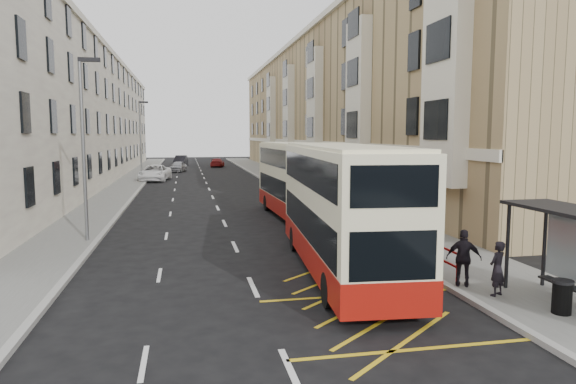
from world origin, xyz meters
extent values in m
plane|color=black|center=(0.00, 0.00, 0.00)|extent=(200.00, 200.00, 0.00)
cube|color=#62625E|center=(8.00, 30.00, 0.07)|extent=(4.00, 120.00, 0.15)
cube|color=#62625E|center=(-7.50, 30.00, 0.07)|extent=(3.00, 120.00, 0.15)
cube|color=#989792|center=(6.00, 30.00, 0.07)|extent=(0.25, 120.00, 0.15)
cube|color=#989792|center=(-6.00, 30.00, 0.07)|extent=(0.25, 120.00, 0.15)
cube|color=tan|center=(15.00, 45.50, 7.50)|extent=(10.00, 79.00, 15.00)
cube|color=beige|center=(9.97, 45.50, 4.00)|extent=(0.18, 79.00, 0.50)
cube|color=beige|center=(9.90, 45.50, 15.00)|extent=(0.40, 79.00, 0.50)
cube|color=beige|center=(9.65, 10.00, 7.50)|extent=(0.80, 3.20, 10.00)
cube|color=beige|center=(9.65, 22.00, 7.50)|extent=(0.80, 3.20, 10.00)
cube|color=beige|center=(9.65, 34.00, 7.50)|extent=(0.80, 3.20, 10.00)
cube|color=beige|center=(9.65, 46.00, 7.50)|extent=(0.80, 3.20, 10.00)
cube|color=beige|center=(9.65, 58.00, 7.50)|extent=(0.80, 3.20, 10.00)
cube|color=#581A16|center=(9.95, 14.00, 1.70)|extent=(0.20, 1.60, 3.00)
cube|color=#581A16|center=(9.95, 26.00, 1.70)|extent=(0.20, 1.60, 3.00)
cube|color=#581A16|center=(9.95, 38.00, 1.70)|extent=(0.20, 1.60, 3.00)
cube|color=#581A16|center=(9.95, 50.00, 1.70)|extent=(0.20, 1.60, 3.00)
cube|color=#581A16|center=(9.95, 62.00, 1.70)|extent=(0.20, 1.60, 3.00)
cube|color=white|center=(-13.50, 45.50, 6.50)|extent=(9.00, 79.00, 13.00)
cube|color=beige|center=(-8.97, 45.50, 13.00)|extent=(0.30, 79.00, 0.50)
cube|color=black|center=(7.56, 1.90, 1.45)|extent=(0.08, 0.08, 2.60)
cube|color=black|center=(8.84, 1.90, 1.45)|extent=(0.08, 0.08, 2.60)
cube|color=black|center=(8.20, 0.00, 2.80)|extent=(1.65, 4.25, 0.10)
cube|color=black|center=(8.45, 0.60, 0.60)|extent=(0.35, 1.60, 0.06)
cylinder|color=#A90C0E|center=(6.25, 2.50, 0.65)|extent=(0.06, 0.06, 1.00)
cylinder|color=#A90C0E|center=(6.25, 5.75, 0.65)|extent=(0.06, 0.06, 1.00)
cylinder|color=#A90C0E|center=(6.25, 9.00, 0.65)|extent=(0.06, 0.06, 1.00)
cube|color=#A90C0E|center=(6.25, 5.75, 1.13)|extent=(0.05, 6.50, 0.06)
cube|color=#A90C0E|center=(6.25, 5.75, 0.70)|extent=(0.05, 6.50, 0.06)
cylinder|color=slate|center=(-6.40, 12.00, 4.15)|extent=(0.16, 0.16, 8.00)
cube|color=black|center=(-6.00, 12.00, 8.05)|extent=(0.90, 0.18, 0.18)
cylinder|color=slate|center=(-6.40, 42.00, 4.15)|extent=(0.16, 0.16, 8.00)
cube|color=black|center=(-6.00, 42.00, 8.05)|extent=(0.90, 0.18, 0.18)
cube|color=#F8F0C2|center=(3.25, 5.10, 2.37)|extent=(3.40, 11.37, 4.03)
cube|color=#99120B|center=(3.25, 5.10, 0.82)|extent=(3.43, 11.41, 0.92)
cube|color=black|center=(3.25, 5.10, 1.89)|extent=(3.37, 10.48, 1.12)
cube|color=black|center=(3.25, 5.10, 3.62)|extent=(3.37, 10.48, 1.02)
cube|color=#F8F0C2|center=(3.25, 5.10, 4.42)|extent=(3.26, 10.92, 0.12)
cube|color=black|center=(3.68, 10.67, 1.94)|extent=(2.17, 0.25, 1.33)
cube|color=black|center=(3.68, 10.67, 4.03)|extent=(1.78, 0.22, 0.46)
cube|color=black|center=(2.82, -0.47, 1.94)|extent=(2.17, 0.25, 1.22)
cylinder|color=black|center=(2.38, 8.76, 0.51)|extent=(0.36, 1.04, 1.02)
cylinder|color=black|center=(4.67, 8.59, 0.51)|extent=(0.36, 1.04, 1.02)
cylinder|color=black|center=(1.83, 1.61, 0.51)|extent=(0.36, 1.04, 1.02)
cylinder|color=black|center=(4.12, 1.43, 0.51)|extent=(0.36, 1.04, 1.02)
cube|color=#F8F0C2|center=(4.24, 16.75, 2.30)|extent=(2.81, 10.96, 3.91)
cube|color=#99120B|center=(4.24, 16.75, 0.79)|extent=(2.84, 10.99, 0.89)
cube|color=black|center=(4.24, 16.75, 1.83)|extent=(2.82, 10.09, 1.09)
cube|color=black|center=(4.24, 16.75, 3.51)|extent=(2.82, 10.09, 0.99)
cube|color=#F8F0C2|center=(4.24, 16.75, 4.30)|extent=(2.69, 10.52, 0.12)
cube|color=black|center=(4.07, 22.17, 1.88)|extent=(2.11, 0.14, 1.29)
cube|color=black|center=(4.07, 22.17, 3.91)|extent=(1.73, 0.13, 0.45)
cube|color=black|center=(4.41, 11.32, 1.88)|extent=(2.11, 0.14, 1.19)
cylinder|color=black|center=(3.02, 20.20, 0.49)|extent=(0.31, 1.00, 0.99)
cylinder|color=black|center=(5.25, 20.26, 0.49)|extent=(0.31, 1.00, 0.99)
cylinder|color=black|center=(3.23, 13.23, 0.49)|extent=(0.31, 1.00, 0.99)
cylinder|color=black|center=(5.46, 13.30, 0.49)|extent=(0.31, 1.00, 0.99)
cylinder|color=black|center=(7.60, -0.45, 0.57)|extent=(0.49, 0.49, 0.85)
cylinder|color=black|center=(7.60, -0.45, 1.02)|extent=(0.55, 0.55, 0.08)
imported|color=black|center=(6.81, 1.25, 0.96)|extent=(0.70, 0.62, 1.62)
imported|color=black|center=(6.35, 2.30, 1.04)|extent=(1.13, 0.89, 1.79)
imported|color=white|center=(-5.20, 43.52, 0.83)|extent=(3.51, 6.28, 1.66)
imported|color=#939499|center=(-2.96, 56.15, 0.70)|extent=(2.55, 4.40, 1.41)
imported|color=black|center=(-2.69, 70.46, 0.78)|extent=(2.33, 4.95, 1.57)
imported|color=maroon|center=(2.68, 65.40, 0.64)|extent=(2.48, 4.63, 1.28)
camera|label=1|loc=(-2.04, -11.84, 4.85)|focal=32.00mm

